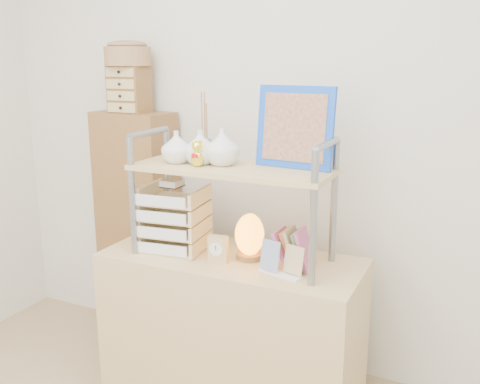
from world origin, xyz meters
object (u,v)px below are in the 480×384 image
object	(u,v)px
desk	(232,331)
letter_tray	(174,222)
salt_lamp	(250,236)
cabinet	(138,228)

from	to	relation	value
desk	letter_tray	world-z (taller)	letter_tray
letter_tray	salt_lamp	size ratio (longest dim) A/B	1.59
letter_tray	salt_lamp	world-z (taller)	letter_tray
cabinet	letter_tray	world-z (taller)	cabinet
cabinet	letter_tray	distance (m)	0.66
cabinet	salt_lamp	xyz separation A→B (m)	(0.87, -0.36, 0.18)
desk	letter_tray	xyz separation A→B (m)	(-0.30, -0.02, 0.51)
cabinet	desk	bearing A→B (deg)	-19.81
letter_tray	cabinet	bearing A→B (deg)	141.94
desk	salt_lamp	world-z (taller)	salt_lamp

